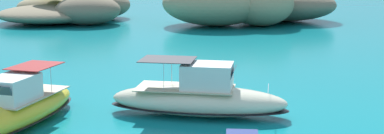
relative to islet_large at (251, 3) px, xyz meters
name	(u,v)px	position (x,y,z in m)	size (l,w,h in m)	color
islet_large	(251,3)	(0.00, 0.00, 0.00)	(33.45, 29.52, 7.05)	#9E8966
islet_small	(71,8)	(-29.83, 1.82, -1.02)	(25.30, 25.95, 5.79)	#756651
motorboat_yellow	(19,109)	(-16.23, -53.44, -2.20)	(5.26, 10.74, 3.23)	yellow
motorboat_cream	(199,98)	(-5.94, -50.70, -2.11)	(11.45, 4.51, 3.49)	beige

